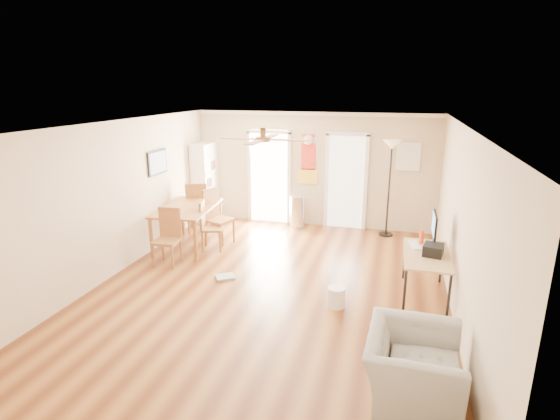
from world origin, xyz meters
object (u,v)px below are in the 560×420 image
(bookshelf, at_px, (206,182))
(dining_chair_right_b, at_px, (212,226))
(torchiere_lamp, at_px, (389,189))
(dining_table, at_px, (188,226))
(dining_chair_right_a, at_px, (219,217))
(dining_chair_near, at_px, (166,238))
(dining_chair_far, at_px, (199,207))
(trash_can, at_px, (297,212))
(wastebasket_a, at_px, (336,297))
(armchair, at_px, (413,367))
(computer_desk, at_px, (425,275))
(printer, at_px, (433,250))

(bookshelf, distance_m, dining_chair_right_b, 2.09)
(torchiere_lamp, bearing_deg, dining_table, -155.75)
(bookshelf, height_order, dining_chair_right_b, bookshelf)
(dining_chair_right_a, height_order, dining_chair_near, dining_chair_right_a)
(dining_chair_far, bearing_deg, dining_chair_right_b, 111.06)
(bookshelf, height_order, trash_can, bookshelf)
(bookshelf, relative_size, dining_chair_far, 1.66)
(wastebasket_a, distance_m, armchair, 2.01)
(dining_chair_far, bearing_deg, wastebasket_a, 125.75)
(computer_desk, height_order, printer, printer)
(dining_chair_right_a, relative_size, wastebasket_a, 3.68)
(bookshelf, distance_m, dining_chair_far, 0.94)
(dining_chair_right_b, distance_m, dining_chair_far, 1.23)
(bookshelf, bearing_deg, dining_chair_right_a, -75.54)
(dining_chair_right_a, relative_size, printer, 3.54)
(dining_chair_right_a, bearing_deg, dining_chair_far, 69.64)
(dining_chair_right_a, height_order, computer_desk, dining_chair_right_a)
(bookshelf, distance_m, dining_table, 1.87)
(printer, bearing_deg, computer_desk, 170.53)
(bookshelf, xyz_separation_m, dining_chair_near, (0.47, -2.75, -0.42))
(printer, height_order, wastebasket_a, printer)
(dining_chair_near, distance_m, printer, 4.54)
(dining_table, height_order, dining_chair_near, dining_chair_near)
(dining_table, height_order, dining_chair_right_a, dining_chair_right_a)
(dining_chair_right_b, xyz_separation_m, printer, (4.05, -1.06, 0.31))
(dining_chair_right_a, bearing_deg, dining_table, 137.81)
(dining_table, height_order, wastebasket_a, dining_table)
(dining_table, distance_m, trash_can, 2.56)
(dining_table, bearing_deg, dining_chair_right_b, -5.98)
(dining_chair_right_a, relative_size, dining_chair_far, 1.00)
(bookshelf, xyz_separation_m, dining_chair_right_b, (0.94, -1.81, -0.44))
(bookshelf, distance_m, wastebasket_a, 5.12)
(dining_chair_right_a, bearing_deg, armchair, -116.85)
(dining_chair_near, bearing_deg, printer, -5.00)
(bookshelf, bearing_deg, printer, -48.64)
(printer, bearing_deg, dining_table, 177.77)
(bookshelf, distance_m, torchiere_lamp, 4.25)
(computer_desk, bearing_deg, armchair, -95.18)
(dining_chair_far, xyz_separation_m, computer_desk, (4.72, -2.00, -0.20))
(dining_chair_near, bearing_deg, torchiere_lamp, 32.43)
(computer_desk, bearing_deg, dining_chair_right_a, 160.58)
(dining_table, height_order, dining_chair_right_b, dining_chair_right_b)
(armchair, bearing_deg, trash_can, 27.49)
(bookshelf, relative_size, torchiere_lamp, 0.90)
(dining_table, bearing_deg, dining_chair_far, 102.48)
(computer_desk, distance_m, armchair, 2.39)
(dining_table, distance_m, torchiere_lamp, 4.27)
(dining_chair_near, relative_size, wastebasket_a, 3.37)
(dining_chair_far, bearing_deg, dining_chair_near, 81.56)
(printer, bearing_deg, armchair, -85.84)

